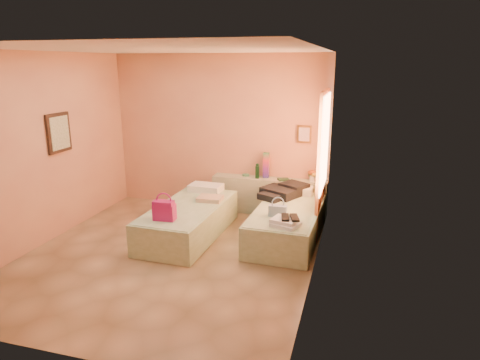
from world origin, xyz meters
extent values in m
plane|color=tan|center=(0.00, 0.00, 0.00)|extent=(4.50, 4.50, 0.00)
cube|color=tan|center=(0.00, 2.25, 1.40)|extent=(4.00, 0.02, 2.80)
cube|color=tan|center=(-2.00, 0.00, 1.40)|extent=(0.02, 4.50, 2.80)
cube|color=tan|center=(2.00, 0.00, 1.40)|extent=(0.02, 4.50, 2.80)
cube|color=white|center=(0.00, 0.00, 2.80)|extent=(4.00, 4.50, 0.02)
cube|color=beige|center=(1.98, 1.25, 1.50)|extent=(0.02, 1.10, 1.40)
cube|color=#D46732|center=(1.94, 1.10, 1.15)|extent=(0.05, 0.55, 2.20)
cube|color=#D46732|center=(1.94, 1.70, 1.15)|extent=(0.05, 0.45, 2.20)
cube|color=#321F16|center=(-1.97, 0.40, 1.60)|extent=(0.04, 0.50, 0.60)
cube|color=#A97638|center=(1.55, 2.22, 1.45)|extent=(0.25, 0.04, 0.30)
cube|color=#ABB392|center=(0.98, 2.10, 0.33)|extent=(2.05, 0.30, 0.65)
cube|color=#B7D2A9|center=(-0.01, 0.73, 0.25)|extent=(0.97, 2.03, 0.50)
cube|color=#B7D2A9|center=(1.50, 1.05, 0.25)|extent=(0.97, 2.03, 0.50)
cylinder|color=#153C20|center=(0.77, 2.05, 0.78)|extent=(0.09, 0.09, 0.26)
cube|color=#B01568|center=(0.90, 2.15, 0.88)|extent=(0.11, 0.11, 0.45)
cylinder|color=#549B6F|center=(0.53, 2.16, 0.67)|extent=(0.16, 0.16, 0.03)
cube|color=#254529|center=(1.24, 2.05, 0.67)|extent=(0.23, 0.20, 0.03)
cube|color=white|center=(1.73, 2.12, 0.77)|extent=(0.20, 0.20, 0.24)
cube|color=#B01568|center=(-0.09, 0.07, 0.64)|extent=(0.31, 0.19, 0.28)
cube|color=tan|center=(0.23, 1.06, 0.53)|extent=(0.40, 0.33, 0.07)
cube|color=black|center=(1.31, 1.59, 0.59)|extent=(0.80, 0.80, 0.18)
cube|color=#41679C|center=(1.41, 0.63, 0.58)|extent=(0.26, 0.12, 0.17)
cube|color=silver|center=(1.59, 0.29, 0.55)|extent=(0.43, 0.40, 0.10)
cube|color=black|center=(1.64, 0.32, 0.61)|extent=(0.25, 0.30, 0.03)
camera|label=1|loc=(2.47, -5.09, 2.64)|focal=32.00mm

